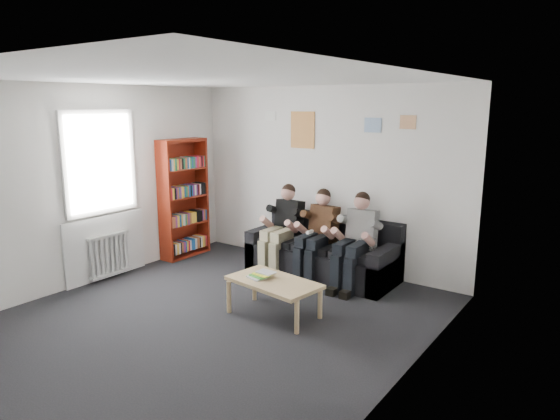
# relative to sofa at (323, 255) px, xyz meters

# --- Properties ---
(room_shell) EXTENTS (5.00, 5.00, 5.00)m
(room_shell) POSITION_rel_sofa_xyz_m (-0.23, -2.09, 1.05)
(room_shell) COLOR black
(room_shell) RESTS_ON ground
(sofa) EXTENTS (2.15, 0.88, 0.83)m
(sofa) POSITION_rel_sofa_xyz_m (0.00, 0.00, 0.00)
(sofa) COLOR black
(sofa) RESTS_ON ground
(bookshelf) EXTENTS (0.28, 0.85, 1.90)m
(bookshelf) POSITION_rel_sofa_xyz_m (-2.31, -0.49, 0.65)
(bookshelf) COLOR maroon
(bookshelf) RESTS_ON ground
(coffee_table) EXTENTS (1.08, 0.59, 0.43)m
(coffee_table) POSITION_rel_sofa_xyz_m (0.27, -1.57, 0.08)
(coffee_table) COLOR tan
(coffee_table) RESTS_ON ground
(game_cases) EXTENTS (0.27, 0.25, 0.07)m
(game_cases) POSITION_rel_sofa_xyz_m (0.08, -1.57, 0.16)
(game_cases) COLOR silver
(game_cases) RESTS_ON coffee_table
(person_left) EXTENTS (0.39, 0.83, 1.28)m
(person_left) POSITION_rel_sofa_xyz_m (-0.60, -0.20, 0.34)
(person_left) COLOR black
(person_left) RESTS_ON sofa
(person_middle) EXTENTS (0.38, 0.82, 1.27)m
(person_middle) POSITION_rel_sofa_xyz_m (0.00, -0.20, 0.34)
(person_middle) COLOR #50331A
(person_middle) RESTS_ON sofa
(person_right) EXTENTS (0.39, 0.84, 1.29)m
(person_right) POSITION_rel_sofa_xyz_m (0.60, -0.20, 0.34)
(person_right) COLOR white
(person_right) RESTS_ON sofa
(radiator) EXTENTS (0.10, 0.64, 0.60)m
(radiator) POSITION_rel_sofa_xyz_m (-2.38, -1.89, 0.05)
(radiator) COLOR silver
(radiator) RESTS_ON ground
(window) EXTENTS (0.05, 1.30, 2.36)m
(window) POSITION_rel_sofa_xyz_m (-2.46, -1.89, 0.73)
(window) COLOR white
(window) RESTS_ON room_shell
(poster_large) EXTENTS (0.42, 0.01, 0.55)m
(poster_large) POSITION_rel_sofa_xyz_m (-0.63, 0.40, 1.75)
(poster_large) COLOR gold
(poster_large) RESTS_ON room_shell
(poster_blue) EXTENTS (0.25, 0.01, 0.20)m
(poster_blue) POSITION_rel_sofa_xyz_m (0.52, 0.40, 1.85)
(poster_blue) COLOR #4081DA
(poster_blue) RESTS_ON room_shell
(poster_pink) EXTENTS (0.22, 0.01, 0.18)m
(poster_pink) POSITION_rel_sofa_xyz_m (1.02, 0.40, 1.90)
(poster_pink) COLOR #C33C7A
(poster_pink) RESTS_ON room_shell
(poster_sign) EXTENTS (0.20, 0.01, 0.14)m
(poster_sign) POSITION_rel_sofa_xyz_m (-1.23, 0.40, 1.95)
(poster_sign) COLOR white
(poster_sign) RESTS_ON room_shell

